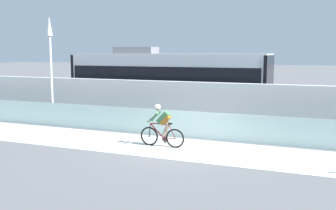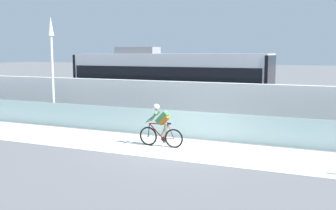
% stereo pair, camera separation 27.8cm
% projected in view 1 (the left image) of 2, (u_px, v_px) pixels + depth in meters
% --- Properties ---
extents(ground_plane, '(200.00, 200.00, 0.00)m').
position_uv_depth(ground_plane, '(177.00, 148.00, 14.51)').
color(ground_plane, slate).
extents(bike_path_deck, '(32.00, 3.20, 0.01)m').
position_uv_depth(bike_path_deck, '(177.00, 148.00, 14.51)').
color(bike_path_deck, beige).
rests_on(bike_path_deck, ground).
extents(glass_parapet, '(32.00, 0.05, 1.11)m').
position_uv_depth(glass_parapet, '(193.00, 125.00, 16.13)').
color(glass_parapet, silver).
rests_on(glass_parapet, ground).
extents(concrete_barrier_wall, '(32.00, 0.36, 2.18)m').
position_uv_depth(concrete_barrier_wall, '(206.00, 106.00, 17.71)').
color(concrete_barrier_wall, silver).
rests_on(concrete_barrier_wall, ground).
extents(tram_rail_near, '(32.00, 0.08, 0.01)m').
position_uv_depth(tram_rail_near, '(220.00, 121.00, 20.13)').
color(tram_rail_near, '#595654').
rests_on(tram_rail_near, ground).
extents(tram_rail_far, '(32.00, 0.08, 0.01)m').
position_uv_depth(tram_rail_far, '(227.00, 117.00, 21.45)').
color(tram_rail_far, '#595654').
rests_on(tram_rail_far, ground).
extents(tram, '(11.06, 2.54, 3.81)m').
position_uv_depth(tram, '(168.00, 82.00, 21.73)').
color(tram, silver).
rests_on(tram, ground).
extents(cyclist_on_bike, '(1.77, 0.58, 1.61)m').
position_uv_depth(cyclist_on_bike, '(162.00, 126.00, 14.63)').
color(cyclist_on_bike, black).
rests_on(cyclist_on_bike, ground).
extents(lamp_post_antenna, '(0.28, 0.28, 5.20)m').
position_uv_depth(lamp_post_antenna, '(51.00, 57.00, 18.81)').
color(lamp_post_antenna, gray).
rests_on(lamp_post_antenna, ground).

